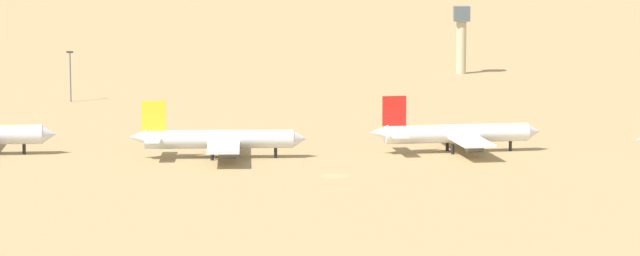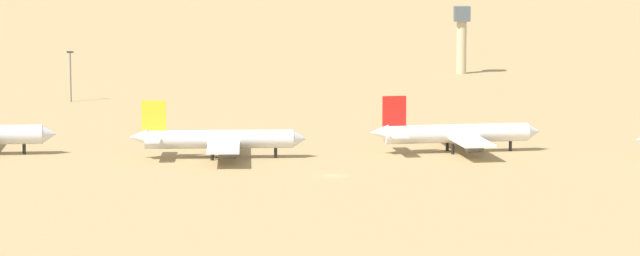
{
  "view_description": "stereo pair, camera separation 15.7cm",
  "coord_description": "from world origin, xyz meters",
  "px_view_note": "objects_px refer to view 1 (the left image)",
  "views": [
    {
      "loc": [
        3.02,
        -292.74,
        49.57
      ],
      "look_at": [
        -3.12,
        24.44,
        6.0
      ],
      "focal_mm": 85.92,
      "sensor_mm": 36.0,
      "label": 1
    },
    {
      "loc": [
        3.18,
        -292.73,
        49.57
      ],
      "look_at": [
        -3.12,
        24.44,
        6.0
      ],
      "focal_mm": 85.92,
      "sensor_mm": 36.0,
      "label": 2
    }
  ],
  "objects_px": {
    "control_tower": "(461,33)",
    "parked_jet_red_3": "(455,134)",
    "parked_jet_yellow_2": "(217,139)",
    "light_pole_west": "(70,72)"
  },
  "relations": [
    {
      "from": "parked_jet_red_3",
      "to": "light_pole_west",
      "type": "relative_size",
      "value": 2.7
    },
    {
      "from": "parked_jet_yellow_2",
      "to": "control_tower",
      "type": "xyz_separation_m",
      "value": [
        63.27,
        176.52,
        9.05
      ]
    },
    {
      "from": "control_tower",
      "to": "light_pole_west",
      "type": "xyz_separation_m",
      "value": [
        -111.74,
        -78.31,
        -4.97
      ]
    },
    {
      "from": "parked_jet_red_3",
      "to": "control_tower",
      "type": "bearing_deg",
      "value": 74.75
    },
    {
      "from": "control_tower",
      "to": "parked_jet_red_3",
      "type": "bearing_deg",
      "value": -94.55
    },
    {
      "from": "parked_jet_red_3",
      "to": "parked_jet_yellow_2",
      "type": "bearing_deg",
      "value": 179.66
    },
    {
      "from": "parked_jet_yellow_2",
      "to": "parked_jet_red_3",
      "type": "height_order",
      "value": "parked_jet_red_3"
    },
    {
      "from": "control_tower",
      "to": "light_pole_west",
      "type": "bearing_deg",
      "value": -144.98
    },
    {
      "from": "parked_jet_yellow_2",
      "to": "parked_jet_red_3",
      "type": "distance_m",
      "value": 50.79
    },
    {
      "from": "parked_jet_yellow_2",
      "to": "light_pole_west",
      "type": "height_order",
      "value": "light_pole_west"
    }
  ]
}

